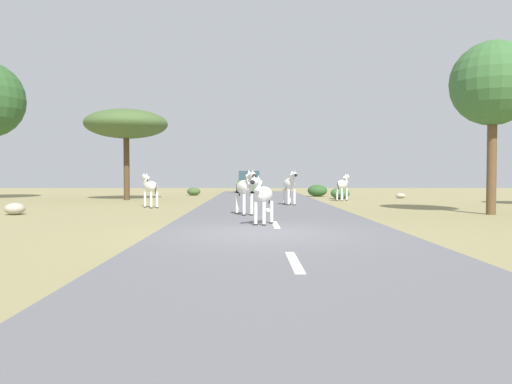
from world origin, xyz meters
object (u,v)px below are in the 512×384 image
object	(u,v)px
zebra_2	(290,184)
zebra_4	(150,187)
tree_2	(126,124)
bush_2	(317,191)
rock_3	(401,196)
car_0	(249,182)
bush_1	(340,193)
zebra_1	(343,185)
rock_2	(15,209)
zebra_0	(263,195)
bush_0	(194,191)
zebra_3	(245,188)
tree_0	(493,84)

from	to	relation	value
zebra_2	zebra_4	bearing A→B (deg)	-2.47
tree_2	zebra_4	bearing A→B (deg)	-68.65
bush_2	rock_3	size ratio (longest dim) A/B	2.14
zebra_4	bush_2	world-z (taller)	zebra_4
car_0	tree_2	size ratio (longest dim) A/B	0.83
bush_2	bush_1	bearing A→B (deg)	-76.18
zebra_1	bush_2	bearing A→B (deg)	130.52
car_0	rock_2	world-z (taller)	car_0
zebra_0	bush_1	bearing A→B (deg)	-85.31
tree_2	rock_3	world-z (taller)	tree_2
rock_3	zebra_0	bearing A→B (deg)	-117.49
bush_0	rock_2	distance (m)	18.10
zebra_1	bush_0	xyz separation A→B (m)	(-9.19, 7.71, -0.62)
zebra_0	zebra_4	xyz separation A→B (m)	(-4.74, 8.14, 0.04)
car_0	tree_2	xyz separation A→B (m)	(-7.04, -11.82, 3.51)
zebra_1	bush_2	xyz separation A→B (m)	(-0.63, 5.88, -0.51)
zebra_3	zebra_1	bearing A→B (deg)	-137.38
tree_2	rock_2	distance (m)	11.76
zebra_3	rock_2	size ratio (longest dim) A/B	2.16
tree_2	rock_3	distance (m)	17.19
zebra_0	tree_2	size ratio (longest dim) A/B	0.27
zebra_3	rock_2	world-z (taller)	zebra_3
zebra_1	zebra_4	bearing A→B (deg)	-113.57
zebra_1	bush_2	distance (m)	5.94
zebra_0	zebra_4	distance (m)	9.42
zebra_1	zebra_3	world-z (taller)	zebra_3
tree_0	bush_0	xyz separation A→B (m)	(-12.75, 17.68, -4.40)
tree_0	bush_1	world-z (taller)	tree_0
tree_0	tree_2	xyz separation A→B (m)	(-15.86, 11.06, -0.33)
zebra_2	tree_0	size ratio (longest dim) A/B	0.27
zebra_4	bush_0	xyz separation A→B (m)	(0.35, 13.69, -0.63)
bush_1	bush_2	bearing A→B (deg)	103.82
bush_1	zebra_3	bearing A→B (deg)	-113.37
zebra_1	rock_2	xyz separation A→B (m)	(-13.65, -9.83, -0.69)
bush_0	rock_2	xyz separation A→B (m)	(-4.46, -17.54, -0.07)
car_0	bush_0	xyz separation A→B (m)	(-3.92, -5.20, -0.56)
zebra_2	bush_1	size ratio (longest dim) A/B	1.45
bush_1	zebra_1	bearing A→B (deg)	-96.68
tree_0	bush_1	xyz separation A→B (m)	(-3.29, 12.21, -4.34)
rock_3	bush_1	bearing A→B (deg)	-166.06
bush_0	rock_3	xyz separation A→B (m)	(13.41, -4.49, -0.13)
zebra_4	bush_1	distance (m)	12.81
zebra_0	tree_2	distance (m)	17.32
zebra_2	zebra_3	size ratio (longest dim) A/B	1.06
zebra_3	bush_1	world-z (taller)	zebra_3
bush_1	rock_2	bearing A→B (deg)	-139.05
zebra_2	rock_3	world-z (taller)	zebra_2
zebra_2	rock_3	xyz separation A→B (m)	(7.55, 8.03, -0.84)
bush_2	rock_2	size ratio (longest dim) A/B	1.81
zebra_2	bush_2	world-z (taller)	zebra_2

